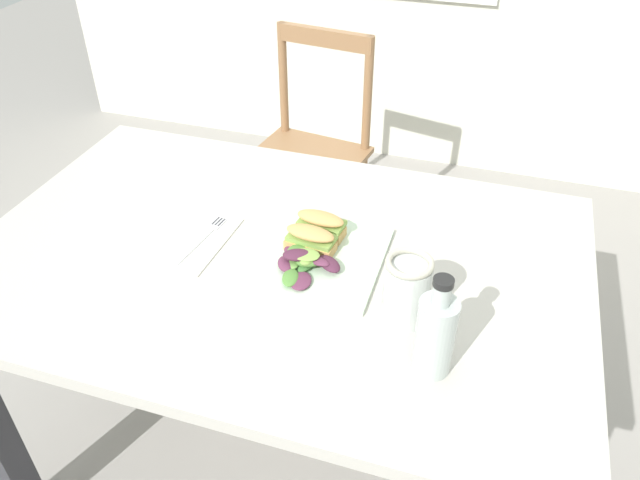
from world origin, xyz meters
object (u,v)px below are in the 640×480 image
at_px(dining_table, 278,295).
at_px(chair_wooden_far, 308,155).
at_px(sandwich_half_back, 321,224).
at_px(mason_jar_iced_tea, 407,293).
at_px(plate_lunch, 314,256).
at_px(sandwich_half_front, 311,239).
at_px(bottle_cold_brew, 435,338).
at_px(fork_on_napkin, 204,236).

bearing_deg(dining_table, chair_wooden_far, 104.53).
distance_m(chair_wooden_far, sandwich_half_back, 0.96).
bearing_deg(mason_jar_iced_tea, dining_table, 159.65).
xyz_separation_m(chair_wooden_far, sandwich_half_back, (0.32, -0.85, 0.33)).
xyz_separation_m(plate_lunch, sandwich_half_front, (-0.01, 0.01, 0.03)).
bearing_deg(plate_lunch, dining_table, -175.32).
relative_size(dining_table, mason_jar_iced_tea, 9.52).
bearing_deg(dining_table, mason_jar_iced_tea, -20.35).
xyz_separation_m(dining_table, sandwich_half_back, (0.08, 0.08, 0.16)).
bearing_deg(bottle_cold_brew, sandwich_half_back, 134.44).
height_order(bottle_cold_brew, mason_jar_iced_tea, bottle_cold_brew).
distance_m(dining_table, chair_wooden_far, 0.97).
height_order(sandwich_half_back, bottle_cold_brew, bottle_cold_brew).
bearing_deg(sandwich_half_back, sandwich_half_front, -93.74).
bearing_deg(mason_jar_iced_tea, fork_on_napkin, 166.53).
distance_m(chair_wooden_far, plate_lunch, 1.02).
relative_size(sandwich_half_front, fork_on_napkin, 0.61).
relative_size(dining_table, bottle_cold_brew, 6.57).
height_order(sandwich_half_front, fork_on_napkin, sandwich_half_front).
xyz_separation_m(sandwich_half_front, mason_jar_iced_tea, (0.23, -0.13, 0.02)).
height_order(chair_wooden_far, mason_jar_iced_tea, mason_jar_iced_tea).
relative_size(chair_wooden_far, sandwich_half_back, 7.71).
distance_m(sandwich_half_front, bottle_cold_brew, 0.39).
bearing_deg(sandwich_half_front, fork_on_napkin, -175.10).
height_order(plate_lunch, sandwich_half_front, sandwich_half_front).
xyz_separation_m(fork_on_napkin, bottle_cold_brew, (0.54, -0.22, 0.07)).
bearing_deg(plate_lunch, sandwich_half_back, 97.03).
distance_m(bottle_cold_brew, mason_jar_iced_tea, 0.13).
xyz_separation_m(sandwich_half_back, fork_on_napkin, (-0.25, -0.08, -0.03)).
xyz_separation_m(chair_wooden_far, sandwich_half_front, (0.31, -0.91, 0.33)).
height_order(plate_lunch, fork_on_napkin, plate_lunch).
xyz_separation_m(plate_lunch, fork_on_napkin, (-0.26, -0.01, 0.00)).
bearing_deg(fork_on_napkin, dining_table, -0.34).
bearing_deg(chair_wooden_far, plate_lunch, -70.54).
distance_m(dining_table, mason_jar_iced_tea, 0.37).
distance_m(sandwich_half_back, mason_jar_iced_tea, 0.30).
bearing_deg(chair_wooden_far, sandwich_half_back, -69.54).
distance_m(dining_table, fork_on_napkin, 0.21).
bearing_deg(sandwich_half_back, chair_wooden_far, 110.46).
distance_m(sandwich_half_back, fork_on_napkin, 0.26).
height_order(sandwich_half_back, fork_on_napkin, sandwich_half_back).
xyz_separation_m(dining_table, fork_on_napkin, (-0.17, 0.00, 0.13)).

